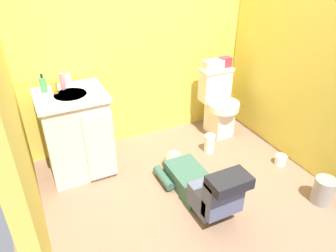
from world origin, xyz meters
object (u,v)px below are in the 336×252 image
(toilet, at_px, (218,103))
(vanity_cabinet, at_px, (77,133))
(bottle_white, at_px, (69,80))
(paper_towel_roll, at_px, (209,144))
(soap_dispenser, at_px, (43,85))
(bottle_amber, at_px, (55,87))
(person_plumber, at_px, (200,184))
(tissue_box, at_px, (213,65))
(trash_can, at_px, (323,191))
(toiletry_bag, at_px, (225,62))
(toilet_paper_roll, at_px, (281,160))
(faucet, at_px, (66,82))
(bottle_pink, at_px, (62,81))

(toilet, distance_m, vanity_cabinet, 1.58)
(bottle_white, xyz_separation_m, paper_towel_roll, (1.26, -0.45, -0.78))
(soap_dispenser, height_order, bottle_amber, soap_dispenser)
(person_plumber, bearing_deg, bottle_white, 127.26)
(tissue_box, bearing_deg, trash_can, -81.69)
(tissue_box, bearing_deg, toiletry_bag, 0.00)
(person_plumber, bearing_deg, toiletry_bag, 48.78)
(vanity_cabinet, bearing_deg, soap_dispenser, 146.90)
(toilet_paper_roll, bearing_deg, toilet, 105.64)
(vanity_cabinet, relative_size, bottle_white, 6.71)
(vanity_cabinet, distance_m, soap_dispenser, 0.52)
(tissue_box, xyz_separation_m, bottle_amber, (-1.65, -0.06, 0.07))
(person_plumber, height_order, soap_dispenser, soap_dispenser)
(toiletry_bag, relative_size, soap_dispenser, 0.75)
(faucet, relative_size, toilet_paper_roll, 0.91)
(vanity_cabinet, bearing_deg, bottle_amber, 149.81)
(vanity_cabinet, distance_m, bottle_pink, 0.49)
(paper_towel_roll, bearing_deg, soap_dispenser, 164.34)
(bottle_amber, bearing_deg, vanity_cabinet, -30.19)
(toilet, bearing_deg, paper_towel_roll, -133.20)
(person_plumber, distance_m, soap_dispenser, 1.59)
(tissue_box, bearing_deg, toilet_paper_roll, -73.22)
(person_plumber, distance_m, trash_can, 1.05)
(vanity_cabinet, xyz_separation_m, person_plumber, (0.81, -0.88, -0.24))
(vanity_cabinet, bearing_deg, toilet, 1.14)
(bottle_white, height_order, toilet_paper_roll, bottle_white)
(tissue_box, xyz_separation_m, toilet_paper_roll, (0.28, -0.91, -0.75))
(soap_dispenser, relative_size, bottle_amber, 1.53)
(bottle_pink, bearing_deg, vanity_cabinet, -73.07)
(person_plumber, height_order, tissue_box, tissue_box)
(toilet, xyz_separation_m, person_plumber, (-0.77, -0.91, -0.19))
(trash_can, bearing_deg, faucet, 139.56)
(person_plumber, bearing_deg, bottle_pink, 130.46)
(vanity_cabinet, relative_size, bottle_amber, 7.55)
(toiletry_bag, relative_size, toilet_paper_roll, 1.13)
(person_plumber, bearing_deg, tissue_box, 54.03)
(toiletry_bag, distance_m, bottle_pink, 1.73)
(vanity_cabinet, xyz_separation_m, faucet, (-0.00, 0.15, 0.45))
(faucet, height_order, toilet_paper_roll, faucet)
(bottle_pink, relative_size, toilet_paper_roll, 1.35)
(person_plumber, xyz_separation_m, bottle_amber, (-0.93, 0.94, 0.70))
(toilet_paper_roll, bearing_deg, bottle_amber, 156.04)
(vanity_cabinet, distance_m, bottle_white, 0.49)
(tissue_box, distance_m, bottle_amber, 1.65)
(vanity_cabinet, xyz_separation_m, toiletry_bag, (1.69, 0.12, 0.39))
(bottle_white, bearing_deg, toilet_paper_roll, -27.98)
(toiletry_bag, bearing_deg, toilet_paper_roll, -82.19)
(bottle_pink, bearing_deg, bottle_white, 32.02)
(bottle_amber, distance_m, bottle_white, 0.17)
(bottle_amber, distance_m, toilet_paper_roll, 2.26)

